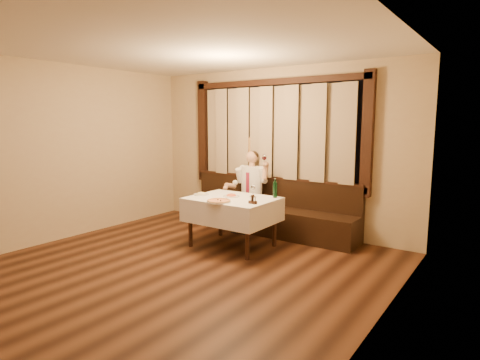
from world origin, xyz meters
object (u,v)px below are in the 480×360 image
Objects in this scene: green_bottle at (275,189)px; cruet_caddy at (253,201)px; pasta_red at (231,194)px; pasta_cream at (201,193)px; pizza at (219,201)px; banquette at (267,214)px; seated_man at (250,184)px; dining_table at (232,205)px.

green_bottle is 2.38× the size of cruet_caddy.
pasta_red is 2.00× the size of cruet_caddy.
pasta_red is 0.50m from pasta_cream.
pizza is at bearing -77.72° from pasta_red.
green_bottle reaches higher than banquette.
pasta_red is 0.84× the size of green_bottle.
cruet_caddy is (-0.03, -0.56, -0.08)m from green_bottle.
seated_man is at bearing 77.88° from pasta_cream.
pasta_red reaches higher than pizza.
pasta_red is 1.06× the size of pasta_cream.
banquette is at bearing 91.52° from pizza.
pizza is at bearing -75.25° from seated_man.
cruet_caddy is at bearing -92.93° from green_bottle.
cruet_caddy is at bearing -67.96° from banquette.
green_bottle is 0.57m from cruet_caddy.
pizza is 0.64m from pasta_cream.
banquette is at bearing 86.66° from pasta_red.
dining_table is 0.40m from pizza.
dining_table is 0.68m from green_bottle.
pasta_red is at bearing -74.05° from seated_man.
pizza reaches higher than dining_table.
banquette is 9.14× the size of pizza.
pasta_cream is (-0.53, -1.12, 0.48)m from banquette.
green_bottle is (0.52, -0.65, 0.57)m from banquette.
cruet_caddy is (0.49, -0.20, 0.15)m from dining_table.
banquette is 25.95× the size of cruet_caddy.
green_bottle reaches higher than dining_table.
pasta_cream is (-0.57, 0.29, 0.02)m from pizza.
dining_table is at bearing 163.18° from cruet_caddy.
dining_table is 0.56m from pasta_cream.
pasta_red is 0.60m from cruet_caddy.
pasta_red is at bearing 102.28° from pizza.
banquette is at bearing 16.04° from seated_man.
pasta_cream is 0.17× the size of seated_man.
pasta_cream is 0.79× the size of green_bottle.
dining_table is (0.00, -1.02, 0.34)m from banquette.
pasta_red is (-0.09, 0.43, 0.02)m from pizza.
cruet_caddy reaches higher than pizza.
cruet_caddy is at bearing -21.59° from dining_table.
banquette is at bearing 128.62° from green_bottle.
seated_man reaches higher than cruet_caddy.
seated_man is (-0.80, 1.13, 0.01)m from cruet_caddy.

